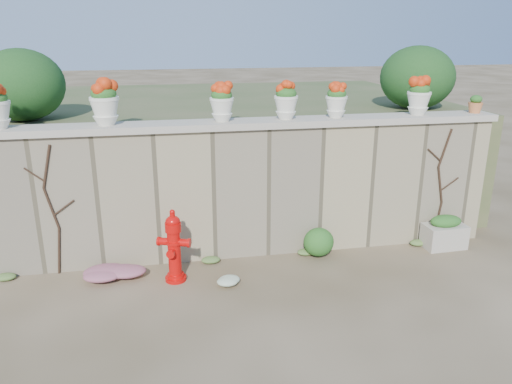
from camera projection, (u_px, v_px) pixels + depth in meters
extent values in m
plane|color=#463823|center=(263.00, 312.00, 6.24)|extent=(80.00, 80.00, 0.00)
cube|color=gray|center=(240.00, 192.00, 7.61)|extent=(8.00, 0.40, 2.00)
cube|color=#B9AF9C|center=(239.00, 124.00, 7.28)|extent=(8.10, 0.52, 0.10)
cube|color=#384C23|center=(216.00, 146.00, 10.59)|extent=(9.00, 6.00, 2.00)
ellipsoid|color=#143814|center=(21.00, 85.00, 7.67)|extent=(1.30, 1.30, 1.10)
ellipsoid|color=#143814|center=(417.00, 77.00, 8.85)|extent=(1.30, 1.30, 1.10)
cylinder|color=black|center=(59.00, 251.00, 7.13)|extent=(0.12, 0.04, 0.70)
cylinder|color=black|center=(51.00, 208.00, 6.92)|extent=(0.17, 0.04, 0.61)
cylinder|color=black|center=(47.00, 167.00, 6.74)|extent=(0.18, 0.04, 0.61)
cylinder|color=black|center=(64.00, 208.00, 6.95)|extent=(0.30, 0.02, 0.22)
cylinder|color=black|center=(34.00, 174.00, 6.74)|extent=(0.25, 0.02, 0.21)
cylinder|color=black|center=(437.00, 222.00, 8.18)|extent=(0.12, 0.04, 0.70)
cylinder|color=black|center=(440.00, 185.00, 7.98)|extent=(0.17, 0.04, 0.61)
cylinder|color=black|center=(445.00, 148.00, 7.79)|extent=(0.18, 0.04, 0.61)
cylinder|color=black|center=(450.00, 184.00, 8.00)|extent=(0.30, 0.02, 0.22)
cylinder|color=black|center=(434.00, 155.00, 7.79)|extent=(0.25, 0.02, 0.21)
cylinder|color=#C20907|center=(176.00, 278.00, 7.03)|extent=(0.30, 0.30, 0.05)
cylinder|color=#C20907|center=(174.00, 253.00, 6.91)|extent=(0.18, 0.18, 0.66)
cylinder|color=#C20907|center=(174.00, 242.00, 6.86)|extent=(0.22, 0.22, 0.04)
cylinder|color=#C20907|center=(173.00, 227.00, 6.79)|extent=(0.22, 0.22, 0.13)
ellipsoid|color=#C20907|center=(173.00, 220.00, 6.75)|extent=(0.20, 0.20, 0.15)
cylinder|color=#C20907|center=(172.00, 214.00, 6.73)|extent=(0.07, 0.07, 0.11)
cylinder|color=#C20907|center=(163.00, 241.00, 6.88)|extent=(0.17, 0.15, 0.11)
cylinder|color=#C20907|center=(184.00, 243.00, 6.84)|extent=(0.17, 0.15, 0.11)
cylinder|color=#C20907|center=(172.00, 253.00, 6.78)|extent=(0.12, 0.13, 0.10)
cube|color=#B9AF9C|center=(444.00, 236.00, 8.04)|extent=(0.67, 0.41, 0.38)
ellipsoid|color=#1E5119|center=(446.00, 221.00, 7.96)|extent=(0.52, 0.33, 0.20)
ellipsoid|color=#1E5119|center=(319.00, 240.00, 7.66)|extent=(0.59, 0.53, 0.56)
ellipsoid|color=#CE298A|center=(115.00, 273.00, 6.96)|extent=(0.97, 0.65, 0.26)
ellipsoid|color=white|center=(229.00, 280.00, 6.85)|extent=(0.47, 0.38, 0.17)
ellipsoid|color=#1E5119|center=(104.00, 94.00, 6.80)|extent=(0.35, 0.35, 0.21)
ellipsoid|color=red|center=(103.00, 87.00, 6.77)|extent=(0.30, 0.30, 0.22)
ellipsoid|color=#1E5119|center=(222.00, 95.00, 7.10)|extent=(0.30, 0.30, 0.18)
ellipsoid|color=red|center=(221.00, 90.00, 7.08)|extent=(0.26, 0.26, 0.19)
ellipsoid|color=#1E5119|center=(286.00, 93.00, 7.27)|extent=(0.30, 0.30, 0.18)
ellipsoid|color=red|center=(286.00, 88.00, 7.25)|extent=(0.27, 0.27, 0.19)
ellipsoid|color=#1E5119|center=(337.00, 94.00, 7.42)|extent=(0.28, 0.28, 0.17)
ellipsoid|color=red|center=(337.00, 89.00, 7.40)|extent=(0.25, 0.25, 0.18)
ellipsoid|color=#1E5119|center=(420.00, 89.00, 7.64)|extent=(0.31, 0.31, 0.19)
ellipsoid|color=red|center=(420.00, 84.00, 7.62)|extent=(0.27, 0.27, 0.20)
ellipsoid|color=#1E5119|center=(476.00, 100.00, 7.88)|extent=(0.18, 0.18, 0.13)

